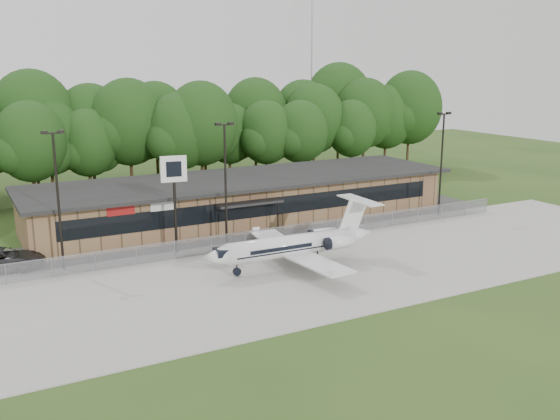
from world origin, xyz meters
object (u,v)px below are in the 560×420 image
terminal (243,198)px  business_jet (295,246)px  suv (1,259)px  pole_sign (174,179)px

terminal → business_jet: bearing=-100.5°
terminal → business_jet: (-2.79, -15.00, -0.47)m
terminal → suv: (-21.98, -5.40, -1.33)m
suv → business_jet: bearing=-101.2°
pole_sign → suv: bearing=-179.7°
business_jet → pole_sign: bearing=130.4°
terminal → business_jet: size_ratio=2.91×
business_jet → suv: bearing=154.4°
terminal → pole_sign: (-9.23, -7.14, 3.80)m
terminal → suv: 22.68m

